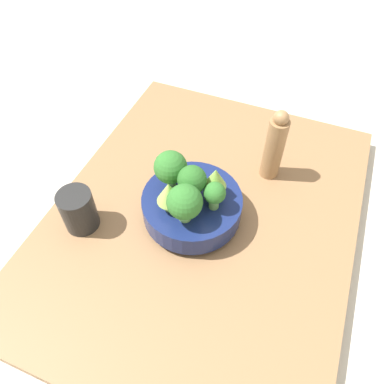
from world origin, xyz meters
name	(u,v)px	position (x,y,z in m)	size (l,w,h in m)	color
ground_plane	(203,225)	(0.00, 0.00, 0.00)	(6.00, 6.00, 0.00)	beige
table	(203,219)	(0.00, 0.00, 0.02)	(0.83, 0.65, 0.04)	olive
bowl	(192,206)	(0.02, -0.02, 0.08)	(0.21, 0.21, 0.06)	navy
broccoli_floret_right	(185,203)	(0.07, -0.01, 0.16)	(0.07, 0.07, 0.09)	#7AB256
broccoli_floret_center	(192,181)	(0.02, -0.02, 0.16)	(0.06, 0.06, 0.09)	#609347
romanesco_piece_near	(169,193)	(0.06, -0.05, 0.15)	(0.05, 0.05, 0.07)	#7AB256
broccoli_floret_back	(215,194)	(0.02, 0.03, 0.15)	(0.04, 0.04, 0.07)	#609347
broccoli_floret_front	(170,169)	(0.00, -0.07, 0.16)	(0.07, 0.07, 0.09)	#609347
romanesco_piece_far	(215,180)	(-0.01, 0.02, 0.16)	(0.05, 0.05, 0.08)	#6BA34C
cup	(78,210)	(0.12, -0.23, 0.09)	(0.07, 0.07, 0.09)	black
pepper_mill	(275,146)	(-0.17, 0.10, 0.13)	(0.04, 0.04, 0.19)	#997047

